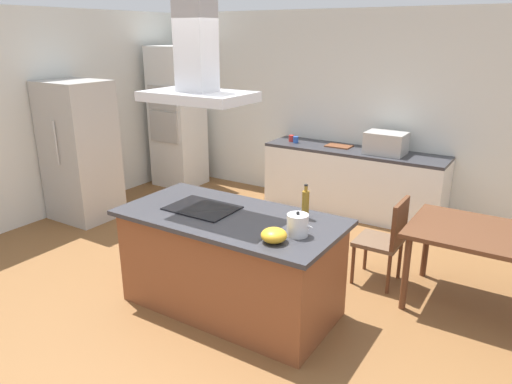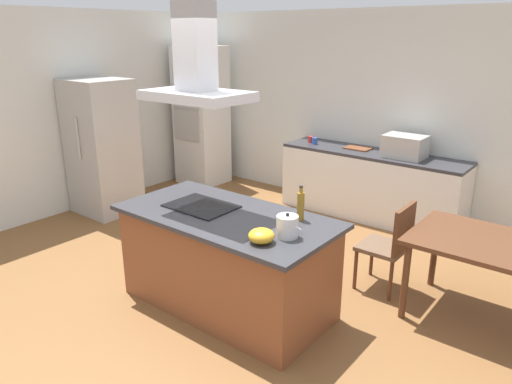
{
  "view_description": "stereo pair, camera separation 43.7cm",
  "coord_description": "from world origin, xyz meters",
  "px_view_note": "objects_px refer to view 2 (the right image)",
  "views": [
    {
      "loc": [
        2.24,
        -3.1,
        2.39
      ],
      "look_at": [
        0.02,
        0.4,
        1.0
      ],
      "focal_mm": 33.46,
      "sensor_mm": 36.0,
      "label": 1
    },
    {
      "loc": [
        2.6,
        -2.85,
        2.39
      ],
      "look_at": [
        0.02,
        0.4,
        1.0
      ],
      "focal_mm": 33.46,
      "sensor_mm": 36.0,
      "label": 2
    }
  ],
  "objects_px": {
    "coffee_mug_blue": "(315,141)",
    "dining_table": "(499,253)",
    "countertop_microwave": "(405,146)",
    "coffee_mug_red": "(311,139)",
    "refrigerator": "(102,147)",
    "chair_at_left_end": "(392,242)",
    "cooktop": "(201,206)",
    "wall_oven_stack": "(201,116)",
    "mixing_bowl": "(261,236)",
    "cutting_board": "(358,148)",
    "range_hood": "(196,70)",
    "olive_oil_bottle": "(301,206)",
    "tea_kettle": "(287,226)"
  },
  "relations": [
    {
      "from": "coffee_mug_blue",
      "to": "chair_at_left_end",
      "type": "xyz_separation_m",
      "value": [
        1.89,
        -1.64,
        -0.44
      ]
    },
    {
      "from": "cooktop",
      "to": "coffee_mug_blue",
      "type": "relative_size",
      "value": 6.67
    },
    {
      "from": "tea_kettle",
      "to": "olive_oil_bottle",
      "type": "xyz_separation_m",
      "value": [
        -0.11,
        0.35,
        0.04
      ]
    },
    {
      "from": "refrigerator",
      "to": "chair_at_left_end",
      "type": "height_order",
      "value": "refrigerator"
    },
    {
      "from": "countertop_microwave",
      "to": "chair_at_left_end",
      "type": "bearing_deg",
      "value": -70.22
    },
    {
      "from": "refrigerator",
      "to": "chair_at_left_end",
      "type": "xyz_separation_m",
      "value": [
        4.02,
        0.38,
        -0.4
      ]
    },
    {
      "from": "coffee_mug_red",
      "to": "tea_kettle",
      "type": "bearing_deg",
      "value": -60.81
    },
    {
      "from": "mixing_bowl",
      "to": "chair_at_left_end",
      "type": "xyz_separation_m",
      "value": [
        0.44,
        1.45,
        -0.45
      ]
    },
    {
      "from": "coffee_mug_red",
      "to": "olive_oil_bottle",
      "type": "bearing_deg",
      "value": -59.42
    },
    {
      "from": "cooktop",
      "to": "range_hood",
      "type": "xyz_separation_m",
      "value": [
        0.0,
        0.0,
        1.2
      ]
    },
    {
      "from": "cutting_board",
      "to": "wall_oven_stack",
      "type": "bearing_deg",
      "value": -173.92
    },
    {
      "from": "olive_oil_bottle",
      "to": "wall_oven_stack",
      "type": "relative_size",
      "value": 0.14
    },
    {
      "from": "tea_kettle",
      "to": "wall_oven_stack",
      "type": "relative_size",
      "value": 0.1
    },
    {
      "from": "countertop_microwave",
      "to": "range_hood",
      "type": "height_order",
      "value": "range_hood"
    },
    {
      "from": "olive_oil_bottle",
      "to": "coffee_mug_red",
      "type": "xyz_separation_m",
      "value": [
        -1.53,
        2.59,
        -0.08
      ]
    },
    {
      "from": "olive_oil_bottle",
      "to": "coffee_mug_blue",
      "type": "relative_size",
      "value": 3.33
    },
    {
      "from": "countertop_microwave",
      "to": "chair_at_left_end",
      "type": "distance_m",
      "value": 1.88
    },
    {
      "from": "chair_at_left_end",
      "to": "dining_table",
      "type": "bearing_deg",
      "value": 0.0
    },
    {
      "from": "coffee_mug_red",
      "to": "chair_at_left_end",
      "type": "height_order",
      "value": "coffee_mug_red"
    },
    {
      "from": "tea_kettle",
      "to": "countertop_microwave",
      "type": "bearing_deg",
      "value": 95.16
    },
    {
      "from": "olive_oil_bottle",
      "to": "mixing_bowl",
      "type": "bearing_deg",
      "value": -87.61
    },
    {
      "from": "countertop_microwave",
      "to": "dining_table",
      "type": "height_order",
      "value": "countertop_microwave"
    },
    {
      "from": "refrigerator",
      "to": "range_hood",
      "type": "distance_m",
      "value": 3.04
    },
    {
      "from": "dining_table",
      "to": "range_hood",
      "type": "height_order",
      "value": "range_hood"
    },
    {
      "from": "mixing_bowl",
      "to": "dining_table",
      "type": "height_order",
      "value": "mixing_bowl"
    },
    {
      "from": "cooktop",
      "to": "countertop_microwave",
      "type": "relative_size",
      "value": 1.2
    },
    {
      "from": "olive_oil_bottle",
      "to": "countertop_microwave",
      "type": "xyz_separation_m",
      "value": [
        -0.15,
        2.59,
        0.01
      ]
    },
    {
      "from": "cutting_board",
      "to": "olive_oil_bottle",
      "type": "bearing_deg",
      "value": -72.9
    },
    {
      "from": "cooktop",
      "to": "wall_oven_stack",
      "type": "distance_m",
      "value": 3.72
    },
    {
      "from": "chair_at_left_end",
      "to": "cooktop",
      "type": "bearing_deg",
      "value": -138.52
    },
    {
      "from": "wall_oven_stack",
      "to": "dining_table",
      "type": "relative_size",
      "value": 1.57
    },
    {
      "from": "olive_oil_bottle",
      "to": "range_hood",
      "type": "xyz_separation_m",
      "value": [
        -0.88,
        -0.29,
        1.07
      ]
    },
    {
      "from": "coffee_mug_blue",
      "to": "countertop_microwave",
      "type": "bearing_deg",
      "value": 2.59
    },
    {
      "from": "cutting_board",
      "to": "range_hood",
      "type": "xyz_separation_m",
      "value": [
        -0.06,
        -2.93,
        1.19
      ]
    },
    {
      "from": "coffee_mug_blue",
      "to": "dining_table",
      "type": "height_order",
      "value": "coffee_mug_blue"
    },
    {
      "from": "cooktop",
      "to": "coffee_mug_blue",
      "type": "height_order",
      "value": "coffee_mug_blue"
    },
    {
      "from": "wall_oven_stack",
      "to": "chair_at_left_end",
      "type": "bearing_deg",
      "value": -20.4
    },
    {
      "from": "coffee_mug_blue",
      "to": "refrigerator",
      "type": "relative_size",
      "value": 0.05
    },
    {
      "from": "cooktop",
      "to": "mixing_bowl",
      "type": "xyz_separation_m",
      "value": [
        0.9,
        -0.27,
        0.05
      ]
    },
    {
      "from": "coffee_mug_red",
      "to": "range_hood",
      "type": "relative_size",
      "value": 0.1
    },
    {
      "from": "refrigerator",
      "to": "chair_at_left_end",
      "type": "bearing_deg",
      "value": 5.35
    },
    {
      "from": "olive_oil_bottle",
      "to": "range_hood",
      "type": "distance_m",
      "value": 1.42
    },
    {
      "from": "countertop_microwave",
      "to": "olive_oil_bottle",
      "type": "bearing_deg",
      "value": -86.66
    },
    {
      "from": "wall_oven_stack",
      "to": "dining_table",
      "type": "bearing_deg",
      "value": -16.79
    },
    {
      "from": "cooktop",
      "to": "chair_at_left_end",
      "type": "relative_size",
      "value": 0.67
    },
    {
      "from": "chair_at_left_end",
      "to": "cutting_board",
      "type": "bearing_deg",
      "value": 126.05
    },
    {
      "from": "coffee_mug_red",
      "to": "countertop_microwave",
      "type": "bearing_deg",
      "value": 0.33
    },
    {
      "from": "olive_oil_bottle",
      "to": "dining_table",
      "type": "distance_m",
      "value": 1.68
    },
    {
      "from": "cooktop",
      "to": "chair_at_left_end",
      "type": "xyz_separation_m",
      "value": [
        1.34,
        1.18,
        -0.4
      ]
    },
    {
      "from": "tea_kettle",
      "to": "countertop_microwave",
      "type": "xyz_separation_m",
      "value": [
        -0.27,
        2.95,
        0.05
      ]
    }
  ]
}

